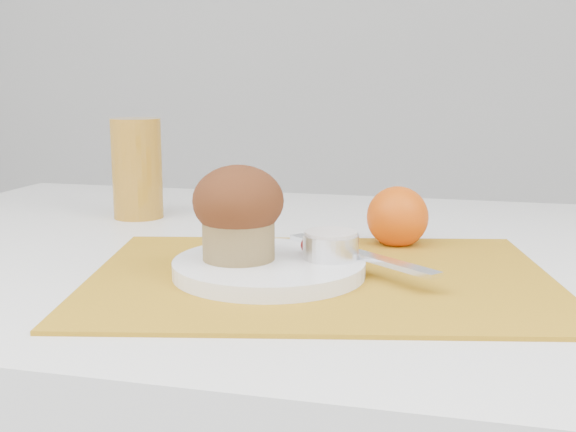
% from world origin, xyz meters
% --- Properties ---
extents(placemat, '(0.53, 0.43, 0.00)m').
position_xyz_m(placemat, '(0.06, -0.07, 0.75)').
color(placemat, '#BE861A').
rests_on(placemat, table).
extents(plate, '(0.24, 0.24, 0.02)m').
position_xyz_m(plate, '(0.00, -0.08, 0.76)').
color(plate, white).
rests_on(plate, placemat).
extents(ramekin, '(0.07, 0.07, 0.02)m').
position_xyz_m(ramekin, '(0.06, -0.06, 0.78)').
color(ramekin, silver).
rests_on(ramekin, plate).
extents(cream, '(0.06, 0.06, 0.01)m').
position_xyz_m(cream, '(0.06, -0.06, 0.79)').
color(cream, silver).
rests_on(cream, ramekin).
extents(raspberry_near, '(0.02, 0.02, 0.02)m').
position_xyz_m(raspberry_near, '(0.04, -0.05, 0.78)').
color(raspberry_near, '#5D0204').
rests_on(raspberry_near, plate).
extents(raspberry_far, '(0.02, 0.02, 0.02)m').
position_xyz_m(raspberry_far, '(0.05, -0.05, 0.78)').
color(raspberry_far, '#630402').
rests_on(raspberry_far, plate).
extents(butter_knife, '(0.18, 0.14, 0.01)m').
position_xyz_m(butter_knife, '(0.09, -0.05, 0.77)').
color(butter_knife, white).
rests_on(butter_knife, plate).
extents(orange, '(0.07, 0.07, 0.07)m').
position_xyz_m(orange, '(0.12, 0.09, 0.79)').
color(orange, '#EC5708').
rests_on(orange, table).
extents(juice_glass, '(0.08, 0.08, 0.14)m').
position_xyz_m(juice_glass, '(-0.27, 0.18, 0.82)').
color(juice_glass, '#B67C22').
rests_on(juice_glass, table).
extents(muffin, '(0.09, 0.09, 0.10)m').
position_xyz_m(muffin, '(-0.03, -0.09, 0.82)').
color(muffin, olive).
rests_on(muffin, plate).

